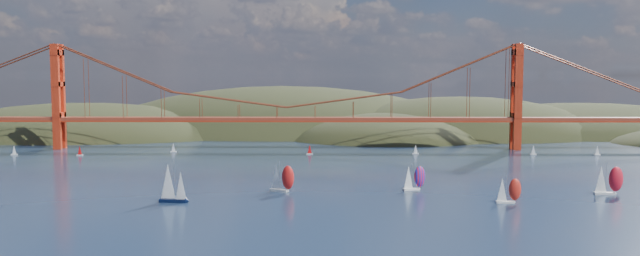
% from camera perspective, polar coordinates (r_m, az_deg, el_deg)
% --- Properties ---
extents(ground, '(1200.00, 1200.00, 0.00)m').
position_cam_1_polar(ground, '(152.46, -7.53, -9.90)').
color(ground, black).
rests_on(ground, ground).
extents(headlands, '(725.00, 225.00, 96.00)m').
position_cam_1_polar(headlands, '(427.93, 3.82, -2.04)').
color(headlands, black).
rests_on(headlands, ground).
extents(bridge, '(552.00, 12.00, 55.00)m').
position_cam_1_polar(bridge, '(326.81, -3.40, 3.69)').
color(bridge, maroon).
rests_on(bridge, ground).
extents(sloop_navy, '(8.60, 5.19, 13.02)m').
position_cam_1_polar(sloop_navy, '(196.08, -13.39, -4.96)').
color(sloop_navy, black).
rests_on(sloop_navy, ground).
extents(racer_0, '(9.04, 6.72, 10.18)m').
position_cam_1_polar(racer_0, '(207.97, -3.52, -4.54)').
color(racer_0, silver).
rests_on(racer_0, ground).
extents(racer_1, '(7.45, 3.05, 8.55)m').
position_cam_1_polar(racer_1, '(198.04, 16.83, -5.44)').
color(racer_1, white).
rests_on(racer_1, ground).
extents(racer_2, '(9.09, 3.76, 10.40)m').
position_cam_1_polar(racer_2, '(223.50, 24.85, -4.30)').
color(racer_2, white).
rests_on(racer_2, ground).
extents(racer_rwb, '(8.21, 5.04, 9.18)m').
position_cam_1_polar(racer_rwb, '(213.10, 8.58, -4.49)').
color(racer_rwb, white).
rests_on(racer_rwb, ground).
extents(distant_boat_1, '(3.00, 2.00, 4.70)m').
position_cam_1_polar(distant_boat_1, '(337.98, -26.18, -1.83)').
color(distant_boat_1, silver).
rests_on(distant_boat_1, ground).
extents(distant_boat_2, '(3.00, 2.00, 4.70)m').
position_cam_1_polar(distant_boat_2, '(322.61, -21.11, -1.95)').
color(distant_boat_2, silver).
rests_on(distant_boat_2, ground).
extents(distant_boat_3, '(3.00, 2.00, 4.70)m').
position_cam_1_polar(distant_boat_3, '(323.16, -13.26, -1.74)').
color(distant_boat_3, silver).
rests_on(distant_boat_3, ground).
extents(distant_boat_4, '(3.00, 2.00, 4.70)m').
position_cam_1_polar(distant_boat_4, '(321.16, 18.93, -1.91)').
color(distant_boat_4, silver).
rests_on(distant_boat_4, ground).
extents(distant_boat_5, '(3.00, 2.00, 4.70)m').
position_cam_1_polar(distant_boat_5, '(331.20, 24.02, -1.87)').
color(distant_boat_5, silver).
rests_on(distant_boat_5, ground).
extents(distant_boat_8, '(3.00, 2.00, 4.70)m').
position_cam_1_polar(distant_boat_8, '(310.20, 8.74, -1.94)').
color(distant_boat_8, silver).
rests_on(distant_boat_8, ground).
extents(distant_boat_9, '(3.00, 2.00, 4.70)m').
position_cam_1_polar(distant_boat_9, '(305.90, -0.95, -1.98)').
color(distant_boat_9, silver).
rests_on(distant_boat_9, ground).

